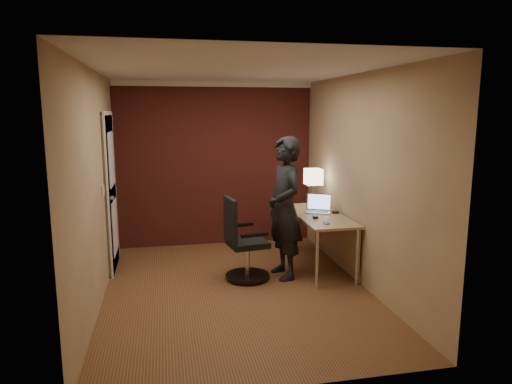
% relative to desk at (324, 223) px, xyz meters
% --- Properties ---
extents(room, '(4.00, 4.00, 4.00)m').
position_rel_desk_xyz_m(room, '(-1.53, 1.02, 0.77)').
color(room, brown).
rests_on(room, ground).
extents(desk, '(0.60, 1.50, 0.73)m').
position_rel_desk_xyz_m(desk, '(0.00, 0.00, 0.00)').
color(desk, tan).
rests_on(desk, ground).
extents(desk_lamp, '(0.22, 0.22, 0.54)m').
position_rel_desk_xyz_m(desk_lamp, '(0.01, 0.50, 0.55)').
color(desk_lamp, silver).
rests_on(desk_lamp, desk).
extents(laptop, '(0.41, 0.38, 0.23)m').
position_rel_desk_xyz_m(laptop, '(-0.03, 0.15, 0.19)').
color(laptop, silver).
rests_on(laptop, desk).
extents(mouse, '(0.08, 0.11, 0.03)m').
position_rel_desk_xyz_m(mouse, '(-0.18, -0.20, 0.14)').
color(mouse, black).
rests_on(mouse, desk).
extents(phone, '(0.07, 0.12, 0.01)m').
position_rel_desk_xyz_m(phone, '(-0.15, -0.49, 0.13)').
color(phone, black).
rests_on(phone, desk).
extents(wallet, '(0.12, 0.13, 0.02)m').
position_rel_desk_xyz_m(wallet, '(0.17, 0.02, 0.14)').
color(wallet, black).
rests_on(wallet, desk).
extents(office_chair, '(0.55, 0.60, 1.01)m').
position_rel_desk_xyz_m(office_chair, '(-1.13, -0.23, -0.15)').
color(office_chair, black).
rests_on(office_chair, ground).
extents(person, '(0.52, 0.70, 1.76)m').
position_rel_desk_xyz_m(person, '(-0.59, -0.22, 0.28)').
color(person, black).
rests_on(person, ground).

